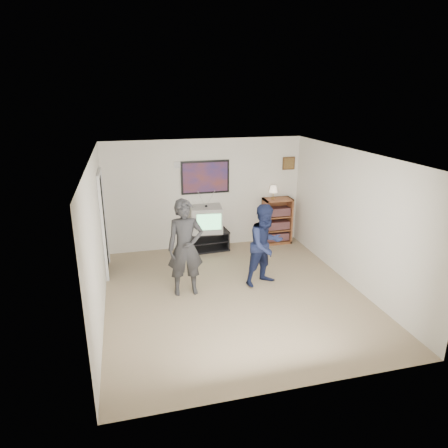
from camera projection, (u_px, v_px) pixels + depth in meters
name	position (u px, v px, depth m)	size (l,w,h in m)	color
room_shell	(230.00, 223.00, 7.11)	(4.51, 5.00, 2.51)	#77644B
media_stand	(208.00, 240.00, 9.16)	(0.94, 0.56, 0.45)	black
crt_television	(206.00, 219.00, 8.99)	(0.68, 0.58, 0.58)	#A1A19C
bookshelf	(277.00, 221.00, 9.50)	(0.67, 0.38, 1.10)	brown
table_lamp	(273.00, 192.00, 9.25)	(0.20, 0.20, 0.31)	#FFE2C1
person_tall	(185.00, 248.00, 6.98)	(0.64, 0.42, 1.74)	#2A2A2C
person_short	(266.00, 245.00, 7.37)	(0.76, 0.59, 1.55)	#192146
controller_left	(186.00, 222.00, 7.08)	(0.03, 0.12, 0.03)	white
controller_right	(260.00, 224.00, 7.43)	(0.04, 0.12, 0.04)	white
poster	(205.00, 177.00, 8.94)	(1.10, 0.03, 0.75)	black
air_vent	(180.00, 165.00, 8.72)	(0.28, 0.02, 0.14)	white
small_picture	(289.00, 163.00, 9.34)	(0.30, 0.03, 0.30)	#442C15
doorway	(103.00, 224.00, 7.82)	(0.03, 0.85, 2.00)	black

